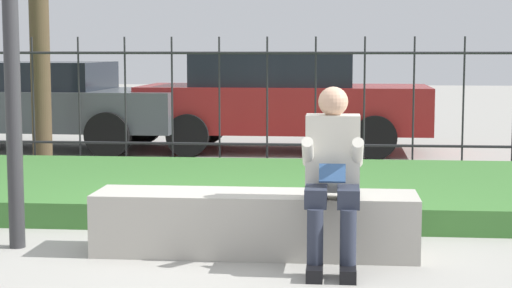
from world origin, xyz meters
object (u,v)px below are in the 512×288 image
(person_seated_reader, at_px, (332,169))
(car_parked_left, at_px, (32,102))
(car_parked_center, at_px, (282,99))
(stone_bench, at_px, (255,227))

(person_seated_reader, bearing_deg, car_parked_left, 124.50)
(car_parked_center, bearing_deg, stone_bench, -87.40)
(car_parked_left, bearing_deg, person_seated_reader, -53.14)
(stone_bench, bearing_deg, car_parked_left, 122.24)
(stone_bench, xyz_separation_m, person_seated_reader, (0.57, -0.31, 0.48))
(person_seated_reader, distance_m, car_parked_center, 6.84)
(car_parked_left, relative_size, car_parked_center, 1.09)
(stone_bench, relative_size, person_seated_reader, 1.90)
(car_parked_left, xyz_separation_m, car_parked_center, (3.80, 0.11, 0.05))
(person_seated_reader, height_order, car_parked_left, car_parked_left)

